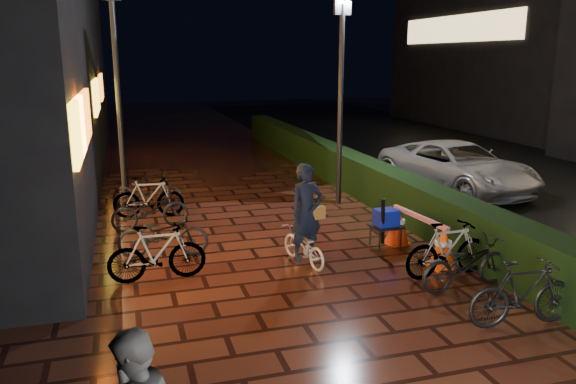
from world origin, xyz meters
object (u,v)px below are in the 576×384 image
object	(u,v)px
van	(457,167)
cart_assembly	(386,220)
cyclist	(305,228)
traffic_barrier	(419,235)

from	to	relation	value
van	cart_assembly	world-z (taller)	van
cart_assembly	van	bearing A→B (deg)	43.48
cyclist	traffic_barrier	distance (m)	2.24
van	traffic_barrier	xyz separation A→B (m)	(-3.65, -4.42, -0.29)
van	traffic_barrier	world-z (taller)	van
cyclist	traffic_barrier	size ratio (longest dim) A/B	0.96
cyclist	cart_assembly	size ratio (longest dim) A/B	1.69
cyclist	cart_assembly	bearing A→B (deg)	14.02
traffic_barrier	cart_assembly	world-z (taller)	cart_assembly
traffic_barrier	cart_assembly	distance (m)	0.72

